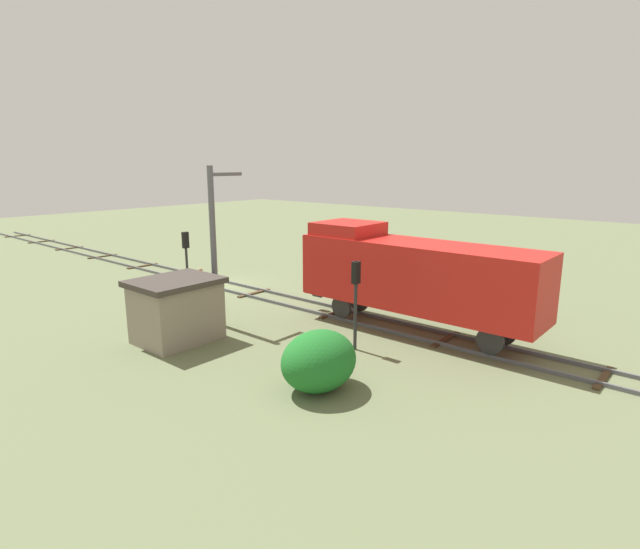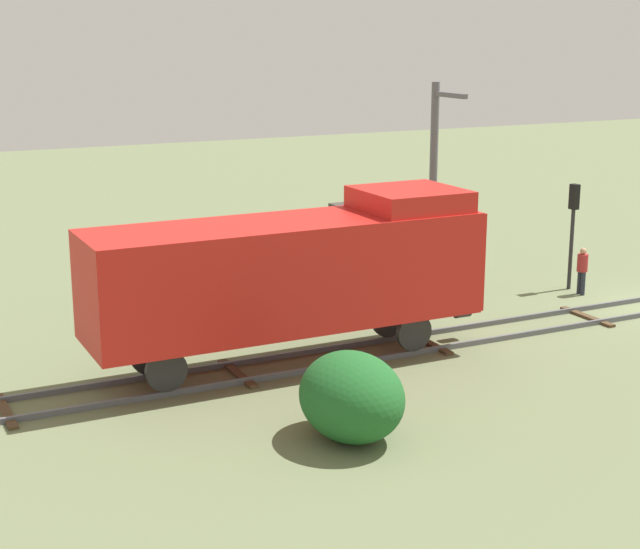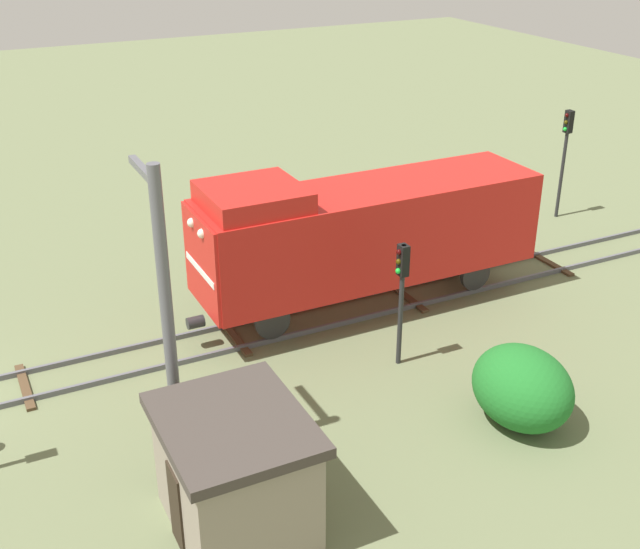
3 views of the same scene
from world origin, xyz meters
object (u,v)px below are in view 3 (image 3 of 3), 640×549
locomotive (364,230)px  relay_hut (235,473)px  traffic_signal_mid (402,282)px  catenary_mast (166,316)px  traffic_signal_far (565,144)px

locomotive → relay_hut: bearing=-43.8°
traffic_signal_mid → relay_hut: (4.10, -6.50, -1.20)m
traffic_signal_mid → relay_hut: traffic_signal_mid is taller
traffic_signal_mid → relay_hut: size_ratio=1.06×
traffic_signal_mid → catenary_mast: catenary_mast is taller
locomotive → traffic_signal_mid: size_ratio=3.13×
traffic_signal_mid → traffic_signal_far: traffic_signal_far is taller
catenary_mast → locomotive: bearing=122.7°
traffic_signal_mid → relay_hut: 7.78m
catenary_mast → relay_hut: size_ratio=2.13×
locomotive → traffic_signal_far: bearing=107.7°
locomotive → traffic_signal_far: size_ratio=2.58×
traffic_signal_far → relay_hut: size_ratio=1.28×
traffic_signal_mid → traffic_signal_far: bearing=120.3°
traffic_signal_mid → traffic_signal_far: (-7.00, 12.00, 0.52)m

